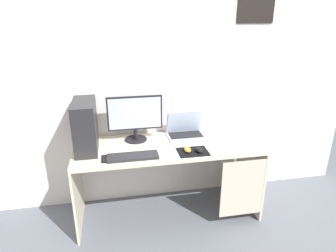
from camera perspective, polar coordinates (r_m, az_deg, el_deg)
The scene contains 11 objects.
ground_plane at distance 3.04m, azimuth 0.00°, elevation -16.13°, with size 8.00×8.00×0.00m, color slate.
wall_back at distance 2.81m, azimuth -1.31°, elevation 10.06°, with size 4.00×0.05×2.60m.
desk at distance 2.72m, azimuth 0.47°, elevation -6.22°, with size 1.67×0.61×0.73m.
pc_tower at distance 2.60m, azimuth -15.63°, elevation 0.01°, with size 0.18×0.42×0.43m, color #232326.
monitor at distance 2.69m, azimuth -6.36°, elevation 1.63°, with size 0.50×0.20×0.42m.
laptop at distance 2.84m, azimuth 3.39°, elevation -0.97°, with size 0.35×0.25×0.24m.
keyboard at distance 2.45m, azimuth -6.80°, elevation -5.85°, with size 0.42×0.14×0.02m, color #232326.
mousepad at distance 2.54m, azimuth 4.81°, elevation -4.96°, with size 0.26×0.20×0.01m, color black.
mouse_left at distance 2.53m, azimuth 3.78°, elevation -4.56°, with size 0.06×0.10×0.03m, color orange.
mouse_right at distance 2.53m, azimuth 6.01°, elevation -4.61°, with size 0.06×0.10×0.03m, color black.
cell_phone at distance 2.46m, azimuth -11.89°, elevation -6.18°, with size 0.07×0.13×0.01m, color black.
Camera 1 is at (-0.46, -2.38, 1.84)m, focal length 31.65 mm.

